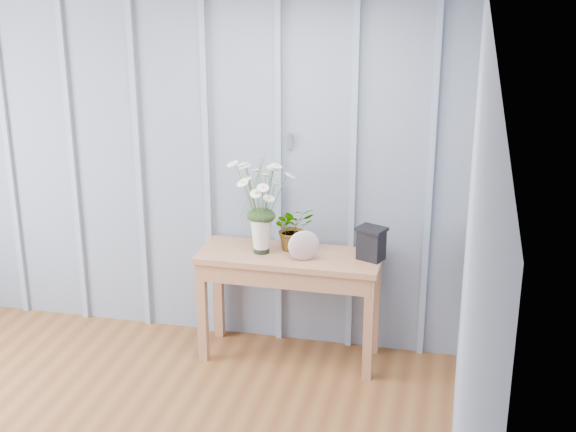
% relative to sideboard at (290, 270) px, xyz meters
% --- Properties ---
extents(room_shell, '(4.00, 4.50, 2.50)m').
position_rel_sideboard_xyz_m(room_shell, '(-0.88, -1.08, 1.35)').
color(room_shell, gray).
rests_on(room_shell, ground).
extents(sideboard, '(1.20, 0.45, 0.75)m').
position_rel_sideboard_xyz_m(sideboard, '(0.00, 0.00, 0.00)').
color(sideboard, '#A56C49').
rests_on(sideboard, ground).
extents(daisy_vase, '(0.47, 0.35, 0.66)m').
position_rel_sideboard_xyz_m(daisy_vase, '(-0.19, -0.01, 0.53)').
color(daisy_vase, black).
rests_on(daisy_vase, sideboard).
extents(spider_plant, '(0.35, 0.34, 0.30)m').
position_rel_sideboard_xyz_m(spider_plant, '(0.00, 0.10, 0.26)').
color(spider_plant, '#203718').
rests_on(spider_plant, sideboard).
extents(felt_disc_vessel, '(0.21, 0.12, 0.20)m').
position_rel_sideboard_xyz_m(felt_disc_vessel, '(0.11, -0.09, 0.22)').
color(felt_disc_vessel, '#985D6A').
rests_on(felt_disc_vessel, sideboard).
extents(carved_box, '(0.22, 0.20, 0.22)m').
position_rel_sideboard_xyz_m(carved_box, '(0.53, 0.03, 0.23)').
color(carved_box, black).
rests_on(carved_box, sideboard).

